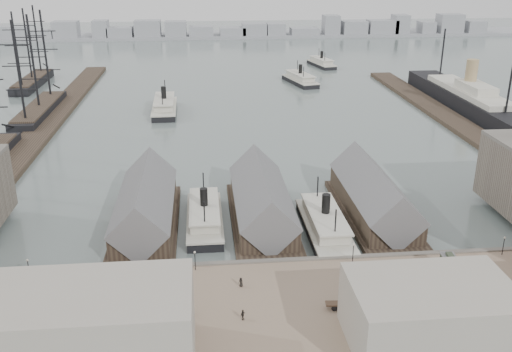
{
  "coord_description": "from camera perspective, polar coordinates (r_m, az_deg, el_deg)",
  "views": [
    {
      "loc": [
        -12.75,
        -100.68,
        56.81
      ],
      "look_at": [
        0.0,
        30.0,
        6.0
      ],
      "focal_mm": 40.0,
      "sensor_mm": 36.0,
      "label": 1
    }
  ],
  "objects": [
    {
      "name": "pedestrian_3",
      "position": [
        94.33,
        -1.33,
        -13.7
      ],
      "size": [
        1.04,
        1.09,
        1.81
      ],
      "primitive_type": "imported",
      "rotation": [
        0.0,
        0.0,
        0.84
      ],
      "color": "black",
      "rests_on": "quay"
    },
    {
      "name": "horse_cart_center",
      "position": [
        96.39,
        -7.7,
        -13.13
      ],
      "size": [
        4.93,
        3.0,
        1.61
      ],
      "rotation": [
        0.0,
        0.0,
        1.17
      ],
      "color": "black",
      "rests_on": "quay"
    },
    {
      "name": "ferry_open_near",
      "position": [
        225.0,
        -9.14,
        6.92
      ],
      "size": [
        9.53,
        30.18,
        10.72
      ],
      "rotation": [
        0.0,
        0.0,
        0.02
      ],
      "color": "black",
      "rests_on": "ground"
    },
    {
      "name": "lamp_post_near_w",
      "position": [
        107.21,
        -6.13,
        -8.05
      ],
      "size": [
        0.44,
        0.44,
        3.92
      ],
      "color": "black",
      "rests_on": "quay"
    },
    {
      "name": "street_bldg_center",
      "position": [
        90.94,
        17.02,
        -13.12
      ],
      "size": [
        24.0,
        16.0,
        10.0
      ],
      "primitive_type": "cube",
      "color": "gray",
      "rests_on": "quay"
    },
    {
      "name": "ocean_steamer",
      "position": [
        241.59,
        20.45,
        7.25
      ],
      "size": [
        13.39,
        97.86,
        19.57
      ],
      "color": "black",
      "rests_on": "ground"
    },
    {
      "name": "street_bldg_west",
      "position": [
        86.0,
        -16.63,
        -14.45
      ],
      "size": [
        30.0,
        16.0,
        12.0
      ],
      "primitive_type": "cube",
      "color": "gray",
      "rests_on": "quay"
    },
    {
      "name": "ferry_shed_east",
      "position": [
        134.32,
        11.67,
        -2.16
      ],
      "size": [
        14.0,
        42.0,
        12.6
      ],
      "color": "#2D231C",
      "rests_on": "ground"
    },
    {
      "name": "pedestrian_4",
      "position": [
        102.62,
        -1.51,
        -10.56
      ],
      "size": [
        1.02,
        0.97,
        1.75
      ],
      "primitive_type": "imported",
      "rotation": [
        0.0,
        0.0,
        5.61
      ],
      "color": "black",
      "rests_on": "quay"
    },
    {
      "name": "horse_cart_left",
      "position": [
        105.08,
        -16.55,
        -10.73
      ],
      "size": [
        4.72,
        1.62,
        1.7
      ],
      "rotation": [
        0.0,
        0.0,
        1.53
      ],
      "color": "black",
      "rests_on": "quay"
    },
    {
      "name": "far_shore",
      "position": [
        438.15,
        -4.27,
        14.17
      ],
      "size": [
        500.0,
        40.0,
        15.72
      ],
      "color": "gray",
      "rests_on": "ground"
    },
    {
      "name": "ferry_open_far",
      "position": [
        320.83,
        6.56,
        11.2
      ],
      "size": [
        12.58,
        25.64,
        8.79
      ],
      "rotation": [
        0.0,
        0.0,
        0.22
      ],
      "color": "black",
      "rests_on": "ground"
    },
    {
      "name": "sailing_ship_far",
      "position": [
        289.52,
        -21.45,
        8.91
      ],
      "size": [
        8.52,
        47.35,
        35.04
      ],
      "color": "black",
      "rests_on": "ground"
    },
    {
      "name": "ferry_docked_west",
      "position": [
        128.88,
        -5.17,
        -4.0
      ],
      "size": [
        7.91,
        26.35,
        9.41
      ],
      "color": "black",
      "rests_on": "ground"
    },
    {
      "name": "sailing_ship_mid",
      "position": [
        232.02,
        -20.83,
        6.28
      ],
      "size": [
        9.1,
        52.55,
        37.39
      ],
      "color": "black",
      "rests_on": "ground"
    },
    {
      "name": "ground",
      "position": [
        116.3,
        1.45,
        -8.09
      ],
      "size": [
        900.0,
        900.0,
        0.0
      ],
      "primitive_type": "plane",
      "color": "#54615F",
      "rests_on": "ground"
    },
    {
      "name": "ferry_open_mid",
      "position": [
        275.08,
        4.44,
        9.66
      ],
      "size": [
        14.5,
        28.25,
        9.67
      ],
      "rotation": [
        0.0,
        0.0,
        0.25
      ],
      "color": "black",
      "rests_on": "ground"
    },
    {
      "name": "pedestrian_7",
      "position": [
        102.8,
        20.83,
        -12.03
      ],
      "size": [
        0.99,
        1.33,
        1.83
      ],
      "primitive_type": "imported",
      "rotation": [
        0.0,
        0.0,
        4.42
      ],
      "color": "black",
      "rests_on": "quay"
    },
    {
      "name": "east_wharf",
      "position": [
        218.48,
        19.27,
        5.1
      ],
      "size": [
        10.0,
        180.0,
        1.6
      ],
      "primitive_type": "cube",
      "color": "#2D231C",
      "rests_on": "ground"
    },
    {
      "name": "seawall",
      "position": [
        111.25,
        1.78,
        -8.88
      ],
      "size": [
        180.0,
        1.2,
        2.3
      ],
      "primitive_type": "cube",
      "color": "#59544C",
      "rests_on": "ground"
    },
    {
      "name": "pedestrian_1",
      "position": [
        101.51,
        -16.41,
        -11.91
      ],
      "size": [
        1.03,
        0.91,
        1.79
      ],
      "primitive_type": "imported",
      "rotation": [
        0.0,
        0.0,
        2.84
      ],
      "color": "black",
      "rests_on": "quay"
    },
    {
      "name": "lamp_post_near_e",
      "position": [
        110.73,
        9.71,
        -7.25
      ],
      "size": [
        0.44,
        0.44,
        3.92
      ],
      "color": "black",
      "rests_on": "quay"
    },
    {
      "name": "lamp_post_far_w",
      "position": [
        111.94,
        -21.83,
        -8.25
      ],
      "size": [
        0.44,
        0.44,
        3.92
      ],
      "color": "black",
      "rests_on": "quay"
    },
    {
      "name": "pedestrian_0",
      "position": [
        106.9,
        -22.66,
        -10.98
      ],
      "size": [
        0.7,
        0.56,
        1.73
      ],
      "primitive_type": "imported",
      "rotation": [
        0.0,
        0.0,
        6.12
      ],
      "color": "black",
      "rests_on": "quay"
    },
    {
      "name": "pedestrian_2",
      "position": [
        108.14,
        -12.46,
        -9.3
      ],
      "size": [
        1.32,
        1.26,
        1.8
      ],
      "primitive_type": "imported",
      "rotation": [
        0.0,
        0.0,
        3.85
      ],
      "color": "black",
      "rests_on": "quay"
    },
    {
      "name": "horse_cart_right",
      "position": [
        98.21,
        8.77,
        -12.51
      ],
      "size": [
        4.64,
        1.88,
        1.46
      ],
      "rotation": [
        0.0,
        0.0,
        1.48
      ],
      "color": "black",
      "rests_on": "quay"
    },
    {
      "name": "pedestrian_6",
      "position": [
        109.23,
        13.81,
        -9.12
      ],
      "size": [
        0.68,
        0.86,
        1.72
      ],
      "primitive_type": "imported",
      "rotation": [
        0.0,
        0.0,
        4.75
      ],
      "color": "black",
      "rests_on": "quay"
    },
    {
      "name": "pedestrian_5",
      "position": [
        98.58,
        9.26,
        -12.35
      ],
      "size": [
        0.46,
        0.62,
        1.7
      ],
      "primitive_type": "imported",
      "rotation": [
        0.0,
        0.0,
        4.72
      ],
      "color": "black",
      "rests_on": "quay"
    },
    {
      "name": "ferry_shed_west",
      "position": [
        129.29,
        -10.99,
        -3.06
      ],
      "size": [
        14.0,
        42.0,
        12.6
      ],
      "color": "#2D231C",
      "rests_on": "ground"
    },
    {
      "name": "ferry_shed_center",
      "position": [
        129.24,
        0.57,
        -2.65
      ],
      "size": [
        14.0,
        42.0,
        12.6
      ],
      "color": "#2D231C",
      "rests_on": "ground"
    },
    {
      "name": "quay",
      "position": [
        98.93,
        2.89,
        -13.22
      ],
      "size": [
        180.0,
        30.0,
        2.0
      ],
      "primitive_type": "cube",
      "color": "#7B6552",
      "rests_on": "ground"
    },
    {
      "name": "ferry_docked_east",
      "position": [
        125.03,
        6.91,
        -4.84
      ],
      "size": [
        8.41,
        28.02,
        10.01
      ],
      "color": "black",
      "rests_on": "ground"
    },
    {
      "name": "lamp_post_far_e",
      "position": [
        121.76,
        23.55,
        -6.09
      ],
      "size": [
        0.44,
        0.44,
        3.92
      ],
      "color": "black",
      "rests_on": "quay"
    },
    {
      "name": "tram",
      "position": [
        109.48,
        19.18,
        -9.12
      ],
      "size": [
        3.36,
        9.93,
        3.47
      ],
      "rotation": [
        0.0,
        0.0,
        -0.09
      ],
      "color": "black",
      "rests_on": "quay"
    },
    {
      "name": "west_wharf",
      "position": [
        215.55,
        -20.29,
        4.77
      ],
      "size": [
        10.0,
        220.0,
        1.6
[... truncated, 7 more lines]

